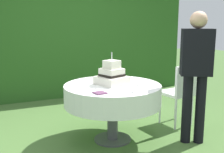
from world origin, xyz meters
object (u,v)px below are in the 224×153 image
Objects in this scene: serving_plate_near at (143,80)px; cake_table at (113,95)px; wedding_cake at (111,76)px; napkin_stack at (100,93)px; garden_chair at (181,89)px; serving_plate_right at (141,85)px; serving_plate_left at (136,92)px; serving_plate_far at (96,79)px; standing_person at (196,69)px.

cake_table is at bearing -171.76° from serving_plate_near.
serving_plate_near is at bearing 4.71° from wedding_cake.
wedding_cake reaches higher than napkin_stack.
garden_chair reaches higher than napkin_stack.
garden_chair is (0.78, 0.23, -0.19)m from serving_plate_right.
serving_plate_left and serving_plate_right have the same top height.
napkin_stack is (-0.77, -0.40, 0.00)m from serving_plate_near.
garden_chair reaches higher than serving_plate_right.
garden_chair reaches higher than serving_plate_left.
serving_plate_far is at bearing 103.54° from wedding_cake.
serving_plate_right reaches higher than cake_table.
serving_plate_far is 1.28m from standing_person.
napkin_stack is at bearing 162.73° from serving_plate_left.
serving_plate_right is (-0.16, -0.24, 0.00)m from serving_plate_near.
serving_plate_far is at bearing 126.17° from serving_plate_right.
napkin_stack is (-0.22, -0.69, 0.00)m from serving_plate_far.
serving_plate_right is 0.14× the size of garden_chair.
serving_plate_far is 0.94× the size of serving_plate_left.
wedding_cake is 0.50m from serving_plate_left.
serving_plate_left is 0.92× the size of serving_plate_right.
serving_plate_right is at bearing -124.50° from serving_plate_near.
wedding_cake is 1.02m from standing_person.
garden_chair is (1.09, 0.03, -0.29)m from wedding_cake.
napkin_stack is (-0.60, -0.17, 0.00)m from serving_plate_right.
serving_plate_far is 0.86× the size of serving_plate_right.
serving_plate_far is 0.07× the size of standing_person.
serving_plate_left is at bearing -17.27° from napkin_stack.
serving_plate_left reaches higher than cake_table.
serving_plate_near is at bearing 27.80° from napkin_stack.
napkin_stack is at bearing -129.02° from wedding_cake.
garden_chair is at bearing 1.83° from wedding_cake.
standing_person reaches higher than cake_table.
serving_plate_far is at bearing 102.96° from cake_table.
garden_chair is (1.08, 0.06, -0.05)m from cake_table.
serving_plate_near is 0.62m from serving_plate_far.
serving_plate_near is 1.11× the size of serving_plate_left.
wedding_cake is 0.38m from serving_plate_right.
serving_plate_near is 0.64m from garden_chair.
serving_plate_near is (0.47, 0.04, -0.10)m from wedding_cake.
standing_person is (1.18, -0.12, 0.20)m from napkin_stack.
serving_plate_left is (0.16, -0.81, 0.00)m from serving_plate_far.
serving_plate_near is 0.65m from serving_plate_left.
garden_chair is (1.16, -0.29, -0.19)m from serving_plate_far.
serving_plate_far is (-0.08, 0.35, 0.14)m from cake_table.
serving_plate_right is at bearing -33.18° from wedding_cake.
wedding_cake is at bearing 99.81° from serving_plate_left.
serving_plate_right is 0.84m from garden_chair.
garden_chair is at bearing -0.38° from serving_plate_near.
wedding_cake is 0.26× the size of standing_person.
standing_person reaches higher than wedding_cake.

